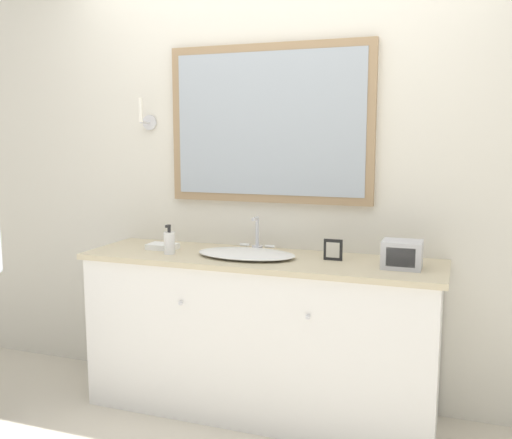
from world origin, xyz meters
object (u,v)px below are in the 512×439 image
at_px(picture_frame, 333,250).
at_px(soap_bottle, 169,242).
at_px(sink_basin, 247,253).
at_px(appliance_box, 402,254).

bearing_deg(picture_frame, soap_bottle, -170.93).
bearing_deg(sink_basin, soap_bottle, -170.42).
height_order(sink_basin, appliance_box, sink_basin).
bearing_deg(soap_bottle, appliance_box, 3.62).
bearing_deg(sink_basin, appliance_box, 0.44).
bearing_deg(appliance_box, soap_bottle, -176.38).
distance_m(sink_basin, soap_bottle, 0.43).
distance_m(sink_basin, appliance_box, 0.81).
relative_size(appliance_box, picture_frame, 1.72).
height_order(appliance_box, picture_frame, appliance_box).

